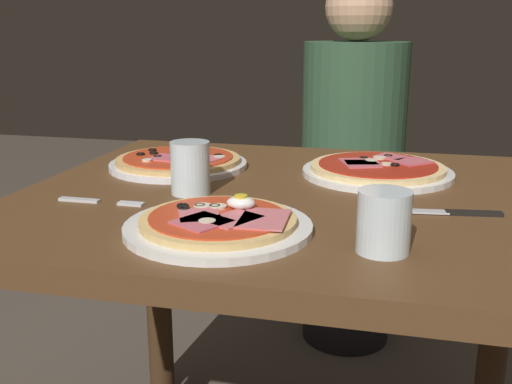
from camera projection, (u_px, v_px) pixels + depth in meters
dining_table at (293, 254)px, 1.14m from camera, size 1.00×0.85×0.73m
pizza_foreground at (219, 223)px, 0.89m from camera, size 0.28×0.28×0.05m
pizza_across_left at (377, 170)px, 1.22m from camera, size 0.31×0.31×0.03m
pizza_across_right at (178, 162)px, 1.29m from camera, size 0.30×0.30×0.03m
water_glass_near at (190, 171)px, 1.08m from camera, size 0.07×0.07×0.10m
water_glass_far at (384, 225)px, 0.80m from camera, size 0.07×0.07×0.09m
fork at (94, 201)px, 1.04m from camera, size 0.16×0.02×0.00m
knife at (450, 212)px, 0.97m from camera, size 0.20×0.04×0.01m
diner_person at (351, 177)px, 1.90m from camera, size 0.32×0.32×1.18m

